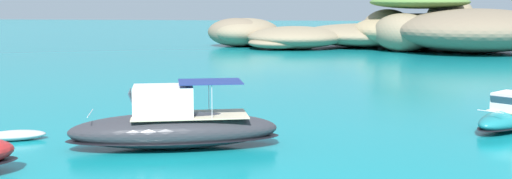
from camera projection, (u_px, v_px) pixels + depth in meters
The scene contains 5 objects.
islet_large at pixel (429, 30), 81.94m from camera, with size 39.02×32.19×7.19m.
islet_small at pixel (269, 35), 86.16m from camera, with size 22.45×19.20×4.00m.
motorboat_charcoal at pixel (173, 127), 26.34m from camera, with size 9.39×5.10×2.82m.
motorboat_teal at pixel (512, 116), 30.39m from camera, with size 5.28×5.93×1.82m.
dinghy_tender at pixel (15, 135), 27.88m from camera, with size 2.83×2.04×0.58m.
Camera 1 is at (4.86, -17.44, 6.10)m, focal length 43.76 mm.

